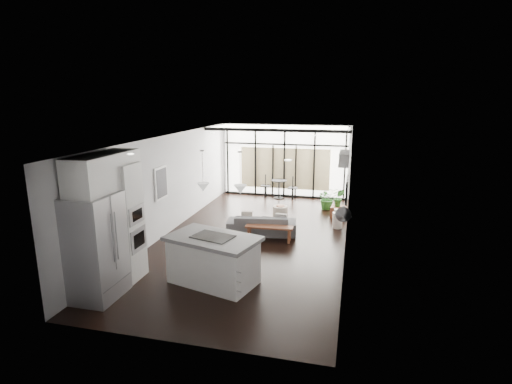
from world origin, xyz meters
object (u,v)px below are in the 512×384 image
at_px(fridge, 96,247).
at_px(island, 213,260).
at_px(sofa, 262,221).
at_px(pouf, 280,212).
at_px(milk_can, 338,218).
at_px(tv, 347,190).
at_px(console_bench, 269,233).

bearing_deg(fridge, island, 29.55).
distance_m(sofa, pouf, 1.66).
relative_size(milk_can, tv, 0.53).
height_order(console_bench, tv, tv).
bearing_deg(console_bench, island, -105.82).
distance_m(sofa, tv, 2.56).
bearing_deg(sofa, island, 75.25).
distance_m(milk_can, tv, 1.13).
bearing_deg(island, fridge, -134.99).
xyz_separation_m(island, tv, (2.61, 3.83, 0.79)).
bearing_deg(pouf, sofa, -98.41).
relative_size(sofa, console_bench, 1.51).
bearing_deg(console_bench, pouf, 89.10).
height_order(island, tv, tv).
relative_size(fridge, tv, 1.88).
bearing_deg(tv, fridge, -132.75).
relative_size(island, tv, 1.70).
height_order(milk_can, tv, tv).
bearing_deg(island, pouf, 99.21).
bearing_deg(sofa, pouf, -108.02).
bearing_deg(fridge, tv, 47.25).
height_order(console_bench, pouf, console_bench).
height_order(sofa, milk_can, sofa).
xyz_separation_m(sofa, milk_can, (2.09, 1.05, -0.09)).
relative_size(fridge, console_bench, 1.60).
bearing_deg(tv, console_bench, -151.32).
distance_m(fridge, pouf, 6.54).
xyz_separation_m(island, fridge, (-1.97, -1.12, 0.52)).
bearing_deg(island, console_bench, 92.80).
bearing_deg(tv, milk_can, 116.72).
bearing_deg(fridge, pouf, 67.32).
height_order(fridge, console_bench, fridge).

